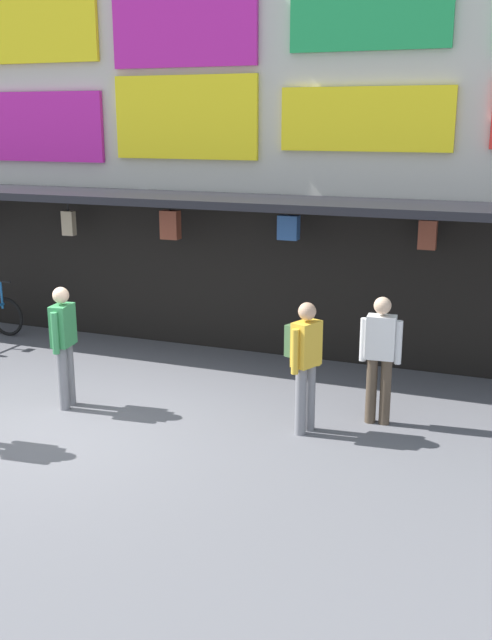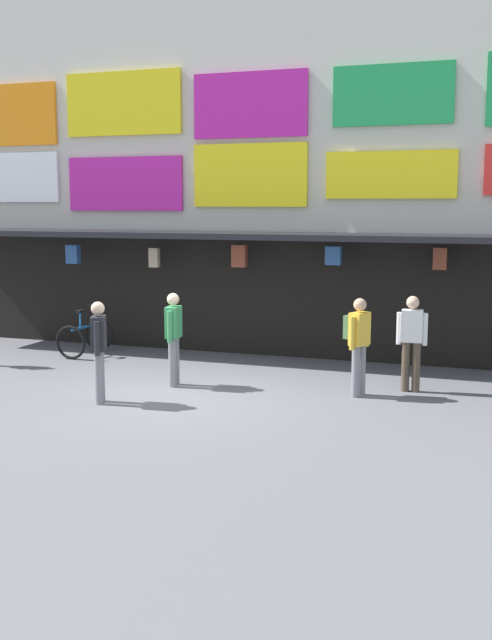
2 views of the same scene
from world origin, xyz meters
The scene contains 7 objects.
ground_plane centered at (0.00, 0.00, 0.00)m, with size 80.00×80.00×0.00m, color slate.
shopfront centered at (0.00, 4.57, 3.96)m, with size 18.00×2.60×8.00m.
bicycle_parked centered at (-3.35, 2.73, 0.39)m, with size 0.76×1.18×1.05m.
pedestrian_in_purple centered at (-0.97, -0.80, 0.95)m, with size 0.34×0.50×1.68m.
pedestrian_in_yellow centered at (-0.32, 0.71, 0.95)m, with size 0.26×0.53×1.68m.
pedestrian_in_blue centered at (2.93, 1.07, 0.98)m, with size 0.44×0.50×1.68m.
pedestrian_in_red centered at (3.75, 1.67, 0.95)m, with size 0.53×0.24×1.68m.
Camera 2 is at (5.40, -11.75, 3.25)m, focal length 43.57 mm.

